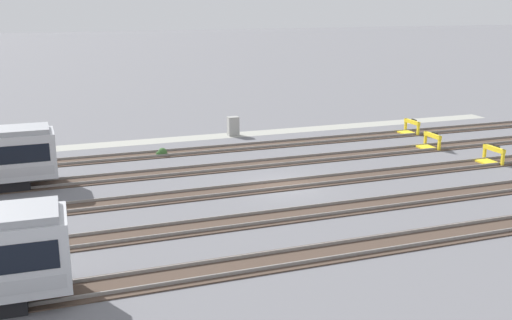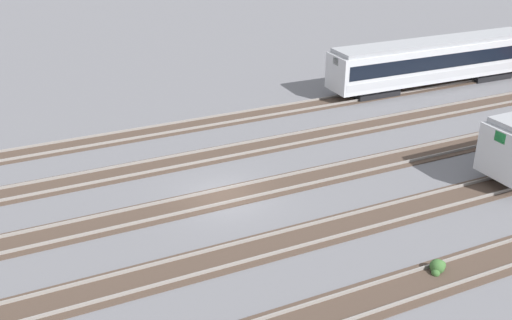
% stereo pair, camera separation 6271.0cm
% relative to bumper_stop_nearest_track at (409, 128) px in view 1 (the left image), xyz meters
% --- Properties ---
extents(ground_plane, '(400.00, 400.00, 0.00)m').
position_rel_bumper_stop_nearest_track_xyz_m(ground_plane, '(15.88, 10.18, -0.51)').
color(ground_plane, slate).
extents(service_walkway, '(54.00, 2.00, 0.01)m').
position_rel_bumper_stop_nearest_track_xyz_m(service_walkway, '(15.88, -4.59, -0.51)').
color(service_walkway, '#9E9E93').
rests_on(service_walkway, ground).
extents(rail_track_nearest, '(90.00, 2.23, 0.21)m').
position_rel_bumper_stop_nearest_track_xyz_m(rail_track_nearest, '(15.88, -0.01, -0.47)').
color(rail_track_nearest, '#47382D').
rests_on(rail_track_nearest, ground).
extents(rail_track_near_inner, '(90.00, 2.23, 0.21)m').
position_rel_bumper_stop_nearest_track_xyz_m(rail_track_near_inner, '(15.88, 5.09, -0.47)').
color(rail_track_near_inner, '#47382D').
rests_on(rail_track_near_inner, ground).
extents(rail_track_middle, '(90.00, 2.24, 0.21)m').
position_rel_bumper_stop_nearest_track_xyz_m(rail_track_middle, '(15.88, 10.18, -0.47)').
color(rail_track_middle, '#47382D').
rests_on(rail_track_middle, ground).
extents(rail_track_far_inner, '(90.00, 2.23, 0.21)m').
position_rel_bumper_stop_nearest_track_xyz_m(rail_track_far_inner, '(15.88, 15.28, -0.47)').
color(rail_track_far_inner, '#47382D').
rests_on(rail_track_far_inner, ground).
extents(rail_track_farthest, '(90.00, 2.23, 0.21)m').
position_rel_bumper_stop_nearest_track_xyz_m(rail_track_farthest, '(15.88, 20.37, -0.47)').
color(rail_track_farthest, '#47382D').
rests_on(rail_track_farthest, ground).
extents(bumper_stop_nearest_track, '(1.36, 2.01, 1.22)m').
position_rel_bumper_stop_nearest_track_xyz_m(bumper_stop_nearest_track, '(0.00, 0.00, 0.00)').
color(bumper_stop_nearest_track, yellow).
rests_on(bumper_stop_nearest_track, ground).
extents(bumper_stop_near_inner_track, '(1.35, 2.00, 1.22)m').
position_rel_bumper_stop_nearest_track_xyz_m(bumper_stop_near_inner_track, '(1.59, 5.08, 0.00)').
color(bumper_stop_near_inner_track, yellow).
rests_on(bumper_stop_near_inner_track, ground).
extents(bumper_stop_middle_track, '(1.35, 2.00, 1.22)m').
position_rel_bumper_stop_nearest_track_xyz_m(bumper_stop_middle_track, '(0.14, 10.18, 0.00)').
color(bumper_stop_middle_track, yellow).
rests_on(bumper_stop_middle_track, ground).
extents(electrical_cabinet, '(0.90, 0.73, 1.60)m').
position_rel_bumper_stop_nearest_track_xyz_m(electrical_cabinet, '(14.44, -4.45, 0.29)').
color(electrical_cabinet, '#9E9E99').
rests_on(electrical_cabinet, ground).
extents(weed_clump, '(0.92, 0.70, 0.64)m').
position_rel_bumper_stop_nearest_track_xyz_m(weed_clump, '(21.47, 0.39, -0.27)').
color(weed_clump, '#38602D').
rests_on(weed_clump, ground).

